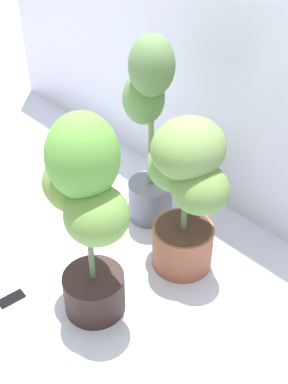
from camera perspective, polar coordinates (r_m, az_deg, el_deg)
ground_plane at (r=2.45m, az=-7.92°, el=-7.97°), size 8.00×8.00×0.00m
mylar_back_wall at (r=2.41m, az=7.28°, el=19.73°), size 3.20×0.01×2.00m
potted_plant_back_right at (r=2.16m, az=4.62°, el=0.59°), size 0.48×0.39×0.75m
potted_plant_back_center at (r=2.40m, az=0.53°, el=7.28°), size 0.31×0.26×0.96m
potted_plant_front_right at (r=1.89m, az=-6.29°, el=-1.69°), size 0.48×0.35×0.93m
cell_phone at (r=2.35m, az=-14.28°, el=-11.28°), size 0.08×0.15×0.01m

